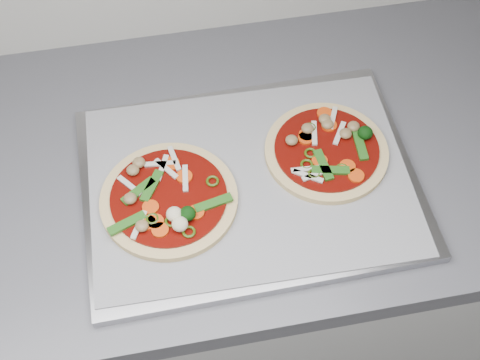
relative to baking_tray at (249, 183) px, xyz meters
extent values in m
cube|color=silver|center=(-0.43, 0.06, -0.48)|extent=(3.60, 0.60, 0.86)
cube|color=#9B9A9F|center=(0.00, 0.00, 0.00)|extent=(0.52, 0.38, 0.02)
cube|color=gray|center=(0.00, 0.00, 0.01)|extent=(0.50, 0.37, 0.00)
cylinder|color=#E8C282|center=(-0.13, -0.02, 0.02)|extent=(0.26, 0.26, 0.01)
cylinder|color=#610E0B|center=(-0.13, -0.02, 0.02)|extent=(0.22, 0.22, 0.00)
cube|color=#297021|center=(-0.17, 0.00, 0.03)|extent=(0.06, 0.04, 0.00)
cube|color=beige|center=(-0.13, 0.04, 0.03)|extent=(0.05, 0.01, 0.00)
cylinder|color=#DD4306|center=(-0.15, -0.03, 0.03)|extent=(0.03, 0.03, 0.00)
cylinder|color=#DD4306|center=(-0.10, 0.01, 0.03)|extent=(0.04, 0.04, 0.00)
cube|color=beige|center=(-0.12, 0.03, 0.03)|extent=(0.03, 0.04, 0.00)
ellipsoid|color=beige|center=(-0.12, -0.08, 0.04)|extent=(0.03, 0.03, 0.02)
cylinder|color=#DD4306|center=(-0.15, -0.08, 0.03)|extent=(0.03, 0.03, 0.00)
cube|color=#297021|center=(-0.06, -0.04, 0.03)|extent=(0.06, 0.03, 0.00)
ellipsoid|color=olive|center=(-0.16, 0.05, 0.03)|extent=(0.03, 0.03, 0.01)
torus|color=#32490D|center=(-0.11, -0.09, 0.03)|extent=(0.03, 0.03, 0.00)
cylinder|color=#DD4306|center=(-0.16, -0.06, 0.03)|extent=(0.03, 0.03, 0.00)
ellipsoid|color=olive|center=(-0.17, -0.07, 0.03)|extent=(0.02, 0.02, 0.01)
torus|color=#32490D|center=(-0.13, -0.06, 0.03)|extent=(0.02, 0.02, 0.00)
cube|color=beige|center=(-0.13, 0.03, 0.03)|extent=(0.03, 0.05, 0.00)
cube|color=#297021|center=(-0.15, 0.00, 0.03)|extent=(0.04, 0.06, 0.00)
cylinder|color=#DD4306|center=(-0.11, 0.04, 0.03)|extent=(0.03, 0.03, 0.00)
ellipsoid|color=olive|center=(-0.18, -0.02, 0.03)|extent=(0.02, 0.02, 0.01)
ellipsoid|color=#0B3809|center=(-0.10, -0.06, 0.04)|extent=(0.03, 0.03, 0.02)
cylinder|color=#DD4306|center=(-0.15, -0.06, 0.03)|extent=(0.03, 0.03, 0.00)
cube|color=beige|center=(-0.11, 0.05, 0.03)|extent=(0.02, 0.05, 0.00)
cube|color=beige|center=(-0.18, 0.01, 0.03)|extent=(0.04, 0.04, 0.00)
cylinder|color=#DD4306|center=(-0.09, -0.06, 0.03)|extent=(0.03, 0.03, 0.00)
cube|color=beige|center=(-0.10, 0.01, 0.03)|extent=(0.01, 0.05, 0.00)
ellipsoid|color=beige|center=(-0.12, -0.06, 0.04)|extent=(0.03, 0.03, 0.02)
cube|color=beige|center=(-0.17, -0.06, 0.03)|extent=(0.03, 0.05, 0.00)
torus|color=#32490D|center=(-0.06, -0.01, 0.03)|extent=(0.03, 0.03, 0.00)
torus|color=#32490D|center=(-0.15, -0.06, 0.03)|extent=(0.03, 0.03, 0.00)
cube|color=#297021|center=(-0.19, -0.06, 0.03)|extent=(0.06, 0.03, 0.00)
ellipsoid|color=olive|center=(-0.17, 0.03, 0.03)|extent=(0.02, 0.02, 0.01)
cylinder|color=#E8C282|center=(0.13, 0.03, 0.02)|extent=(0.23, 0.23, 0.01)
cylinder|color=#610E0B|center=(0.13, 0.03, 0.02)|extent=(0.19, 0.19, 0.00)
cylinder|color=#DD4306|center=(0.10, 0.05, 0.03)|extent=(0.03, 0.03, 0.00)
ellipsoid|color=olive|center=(0.18, 0.05, 0.03)|extent=(0.03, 0.03, 0.01)
cube|color=beige|center=(0.09, -0.01, 0.03)|extent=(0.05, 0.01, 0.00)
cube|color=#297021|center=(0.11, -0.01, 0.03)|extent=(0.02, 0.06, 0.00)
torus|color=#32490D|center=(0.11, 0.07, 0.03)|extent=(0.03, 0.03, 0.00)
ellipsoid|color=olive|center=(0.11, 0.06, 0.03)|extent=(0.03, 0.03, 0.01)
cube|color=#297021|center=(0.12, -0.02, 0.03)|extent=(0.06, 0.03, 0.00)
ellipsoid|color=olive|center=(0.16, 0.04, 0.03)|extent=(0.03, 0.03, 0.01)
torus|color=#32490D|center=(0.09, 0.00, 0.03)|extent=(0.03, 0.03, 0.00)
cube|color=beige|center=(0.15, 0.08, 0.03)|extent=(0.03, 0.05, 0.00)
torus|color=#32490D|center=(0.14, -0.02, 0.03)|extent=(0.03, 0.03, 0.00)
cylinder|color=#DD4306|center=(0.11, 0.00, 0.03)|extent=(0.04, 0.04, 0.00)
torus|color=#32490D|center=(0.10, 0.02, 0.03)|extent=(0.02, 0.02, 0.00)
ellipsoid|color=#0B3809|center=(0.19, 0.04, 0.03)|extent=(0.03, 0.03, 0.02)
cylinder|color=#DD4306|center=(0.14, 0.07, 0.03)|extent=(0.03, 0.03, 0.00)
cylinder|color=#DD4306|center=(0.15, -0.02, 0.03)|extent=(0.03, 0.03, 0.00)
ellipsoid|color=olive|center=(0.08, 0.05, 0.03)|extent=(0.03, 0.03, 0.01)
ellipsoid|color=olive|center=(0.14, 0.07, 0.03)|extent=(0.02, 0.02, 0.01)
cube|color=#297021|center=(0.18, 0.02, 0.03)|extent=(0.02, 0.06, 0.00)
cube|color=beige|center=(0.09, -0.02, 0.03)|extent=(0.04, 0.03, 0.00)
cube|color=beige|center=(0.10, -0.02, 0.03)|extent=(0.05, 0.02, 0.00)
torus|color=#32490D|center=(0.10, -0.02, 0.03)|extent=(0.03, 0.03, 0.00)
cube|color=beige|center=(0.12, 0.06, 0.03)|extent=(0.02, 0.05, 0.00)
ellipsoid|color=olive|center=(0.14, 0.08, 0.03)|extent=(0.03, 0.03, 0.01)
cylinder|color=#DD4306|center=(0.10, 0.05, 0.03)|extent=(0.03, 0.03, 0.00)
cylinder|color=#DD4306|center=(0.16, -0.04, 0.03)|extent=(0.03, 0.03, 0.00)
cube|color=beige|center=(0.16, 0.05, 0.03)|extent=(0.03, 0.04, 0.00)
cylinder|color=#DD4306|center=(0.14, 0.09, 0.03)|extent=(0.04, 0.04, 0.00)
camera|label=1|loc=(-0.12, -0.57, 0.86)|focal=50.00mm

